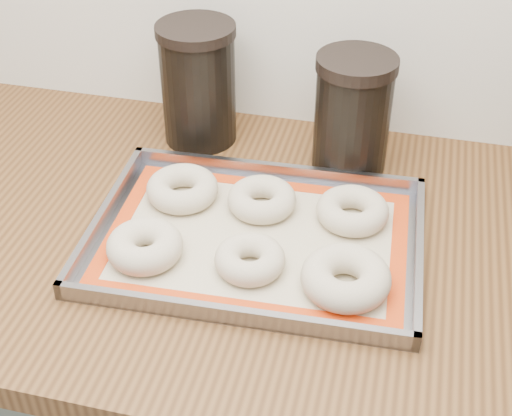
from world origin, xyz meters
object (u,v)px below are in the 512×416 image
(bagel_front_left, at_px, (145,246))
(canister_left, at_px, (198,84))
(bagel_back_left, at_px, (182,189))
(bagel_back_mid, at_px, (262,199))
(canister_mid, at_px, (353,114))
(bagel_back_right, at_px, (352,211))
(baking_tray, at_px, (256,238))
(bagel_front_right, at_px, (346,278))
(bagel_front_mid, at_px, (250,259))

(bagel_front_left, distance_m, canister_left, 0.33)
(bagel_back_left, height_order, canister_left, canister_left)
(bagel_back_mid, bearing_deg, canister_mid, 54.88)
(canister_mid, bearing_deg, bagel_back_left, -145.78)
(bagel_back_right, relative_size, canister_left, 0.51)
(bagel_back_left, distance_m, canister_mid, 0.29)
(baking_tray, bearing_deg, bagel_front_right, -27.65)
(bagel_front_right, xyz_separation_m, canister_left, (-0.29, 0.32, 0.08))
(bagel_front_right, distance_m, bagel_back_left, 0.30)
(bagel_front_mid, height_order, canister_mid, canister_mid)
(bagel_back_right, relative_size, canister_mid, 0.55)
(bagel_front_mid, height_order, bagel_back_right, bagel_back_right)
(baking_tray, relative_size, bagel_back_right, 4.52)
(bagel_back_mid, height_order, canister_left, canister_left)
(baking_tray, xyz_separation_m, bagel_back_right, (0.13, 0.07, 0.02))
(bagel_back_left, height_order, bagel_back_right, same)
(bagel_front_mid, distance_m, bagel_back_mid, 0.13)
(bagel_front_left, relative_size, bagel_back_left, 0.96)
(canister_mid, bearing_deg, bagel_front_left, -128.55)
(bagel_front_left, bearing_deg, canister_mid, 51.45)
(baking_tray, bearing_deg, bagel_back_mid, 96.77)
(canister_mid, bearing_deg, bagel_back_mid, -125.12)
(bagel_back_left, relative_size, bagel_back_mid, 1.07)
(bagel_front_right, distance_m, bagel_back_mid, 0.20)
(bagel_back_mid, bearing_deg, baking_tray, -83.23)
(bagel_front_left, bearing_deg, bagel_front_mid, 4.32)
(bagel_front_left, xyz_separation_m, bagel_back_left, (0.01, 0.14, -0.00))
(bagel_front_left, bearing_deg, bagel_back_mid, 48.12)
(canister_left, bearing_deg, bagel_back_left, -81.28)
(bagel_front_right, bearing_deg, bagel_front_mid, 175.98)
(bagel_back_mid, bearing_deg, bagel_front_mid, -83.47)
(bagel_back_left, distance_m, bagel_back_right, 0.26)
(canister_left, bearing_deg, bagel_back_right, -31.57)
(bagel_front_left, bearing_deg, canister_left, 93.81)
(bagel_back_left, xyz_separation_m, canister_left, (-0.03, 0.18, 0.08))
(baking_tray, relative_size, canister_left, 2.32)
(bagel_back_mid, xyz_separation_m, canister_left, (-0.15, 0.18, 0.08))
(bagel_back_right, distance_m, canister_left, 0.34)
(bagel_front_right, bearing_deg, bagel_front_left, -179.62)
(bagel_front_right, xyz_separation_m, canister_mid, (-0.04, 0.30, 0.07))
(canister_left, bearing_deg, baking_tray, -57.54)
(bagel_back_right, xyz_separation_m, canister_mid, (-0.03, 0.15, 0.07))
(bagel_front_right, height_order, bagel_back_mid, bagel_front_right)
(bagel_front_left, relative_size, bagel_back_mid, 1.02)
(baking_tray, relative_size, bagel_back_mid, 4.65)
(bagel_front_right, bearing_deg, bagel_back_right, 94.21)
(bagel_back_left, height_order, bagel_back_mid, bagel_back_left)
(bagel_front_mid, distance_m, bagel_back_right, 0.18)
(canister_mid, bearing_deg, bagel_front_right, -82.93)
(bagel_front_left, relative_size, bagel_front_mid, 1.10)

